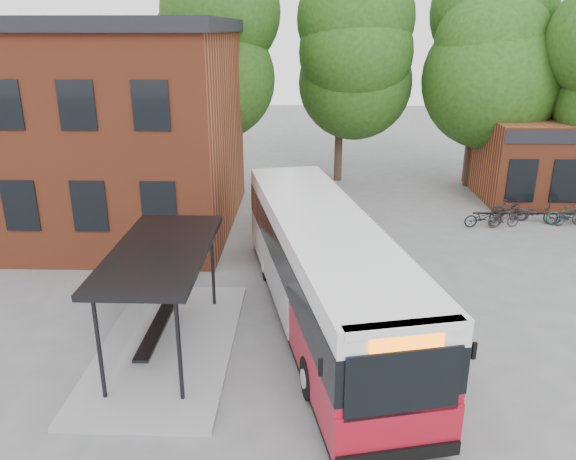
{
  "coord_description": "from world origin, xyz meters",
  "views": [
    {
      "loc": [
        -0.84,
        -14.09,
        8.12
      ],
      "look_at": [
        -1.38,
        2.91,
        2.0
      ],
      "focal_mm": 35.0,
      "sensor_mm": 36.0,
      "label": 1
    }
  ],
  "objects_px": {
    "bicycle_5": "(569,215)",
    "bus_shelter": "(164,299)",
    "city_bus": "(322,270)",
    "bicycle_3": "(509,210)",
    "bicycle_0": "(483,218)",
    "bicycle_2": "(504,212)",
    "bicycle_1": "(504,218)",
    "bicycle_6": "(569,215)",
    "bicycle_4": "(536,212)"
  },
  "relations": [
    {
      "from": "bicycle_3",
      "to": "bus_shelter",
      "type": "bearing_deg",
      "value": 155.5
    },
    {
      "from": "bus_shelter",
      "to": "city_bus",
      "type": "height_order",
      "value": "city_bus"
    },
    {
      "from": "bicycle_1",
      "to": "bicycle_3",
      "type": "bearing_deg",
      "value": -41.02
    },
    {
      "from": "bicycle_5",
      "to": "bicycle_6",
      "type": "bearing_deg",
      "value": 116.09
    },
    {
      "from": "bicycle_6",
      "to": "bicycle_2",
      "type": "bearing_deg",
      "value": 87.88
    },
    {
      "from": "bicycle_1",
      "to": "bicycle_2",
      "type": "distance_m",
      "value": 0.94
    },
    {
      "from": "bicycle_0",
      "to": "bicycle_2",
      "type": "bearing_deg",
      "value": -59.55
    },
    {
      "from": "bicycle_0",
      "to": "bicycle_4",
      "type": "xyz_separation_m",
      "value": [
        2.52,
        0.69,
        0.04
      ]
    },
    {
      "from": "bicycle_2",
      "to": "bicycle_4",
      "type": "bearing_deg",
      "value": -116.99
    },
    {
      "from": "city_bus",
      "to": "bicycle_5",
      "type": "xyz_separation_m",
      "value": [
        11.01,
        8.79,
        -1.13
      ]
    },
    {
      "from": "city_bus",
      "to": "bicycle_2",
      "type": "xyz_separation_m",
      "value": [
        8.37,
        9.27,
        -1.17
      ]
    },
    {
      "from": "bicycle_0",
      "to": "bicycle_6",
      "type": "distance_m",
      "value": 3.77
    },
    {
      "from": "bicycle_2",
      "to": "bicycle_5",
      "type": "bearing_deg",
      "value": -120.55
    },
    {
      "from": "bicycle_0",
      "to": "city_bus",
      "type": "bearing_deg",
      "value": 134.44
    },
    {
      "from": "city_bus",
      "to": "bicycle_3",
      "type": "bearing_deg",
      "value": 35.32
    },
    {
      "from": "bicycle_0",
      "to": "bicycle_4",
      "type": "distance_m",
      "value": 2.61
    },
    {
      "from": "bicycle_1",
      "to": "bicycle_2",
      "type": "height_order",
      "value": "bicycle_1"
    },
    {
      "from": "bicycle_0",
      "to": "bicycle_2",
      "type": "relative_size",
      "value": 1.04
    },
    {
      "from": "bus_shelter",
      "to": "bicycle_4",
      "type": "relative_size",
      "value": 3.89
    },
    {
      "from": "bicycle_3",
      "to": "bicycle_6",
      "type": "height_order",
      "value": "bicycle_6"
    },
    {
      "from": "bus_shelter",
      "to": "bicycle_0",
      "type": "bearing_deg",
      "value": 41.66
    },
    {
      "from": "city_bus",
      "to": "bicycle_2",
      "type": "relative_size",
      "value": 7.88
    },
    {
      "from": "bus_shelter",
      "to": "bicycle_3",
      "type": "relative_size",
      "value": 4.63
    },
    {
      "from": "bicycle_6",
      "to": "bicycle_3",
      "type": "bearing_deg",
      "value": 81.0
    },
    {
      "from": "bicycle_5",
      "to": "bus_shelter",
      "type": "bearing_deg",
      "value": 107.01
    },
    {
      "from": "bicycle_2",
      "to": "bicycle_5",
      "type": "relative_size",
      "value": 1.05
    },
    {
      "from": "bicycle_5",
      "to": "bicycle_0",
      "type": "bearing_deg",
      "value": 77.87
    },
    {
      "from": "bicycle_0",
      "to": "bicycle_3",
      "type": "height_order",
      "value": "bicycle_3"
    },
    {
      "from": "bicycle_1",
      "to": "bicycle_5",
      "type": "bearing_deg",
      "value": -94.73
    },
    {
      "from": "bicycle_2",
      "to": "bicycle_6",
      "type": "relative_size",
      "value": 0.87
    },
    {
      "from": "bicycle_2",
      "to": "bicycle_6",
      "type": "height_order",
      "value": "bicycle_6"
    },
    {
      "from": "bicycle_0",
      "to": "bus_shelter",
      "type": "bearing_deg",
      "value": 126.55
    },
    {
      "from": "bus_shelter",
      "to": "bicycle_5",
      "type": "relative_size",
      "value": 4.65
    },
    {
      "from": "bicycle_1",
      "to": "bicycle_2",
      "type": "xyz_separation_m",
      "value": [
        0.31,
        0.89,
        -0.02
      ]
    },
    {
      "from": "bus_shelter",
      "to": "bicycle_0",
      "type": "relative_size",
      "value": 4.24
    },
    {
      "from": "bicycle_0",
      "to": "bicycle_1",
      "type": "relative_size",
      "value": 1.13
    },
    {
      "from": "bicycle_5",
      "to": "bicycle_6",
      "type": "distance_m",
      "value": 0.09
    },
    {
      "from": "bicycle_3",
      "to": "bicycle_4",
      "type": "height_order",
      "value": "bicycle_4"
    },
    {
      "from": "bus_shelter",
      "to": "bicycle_3",
      "type": "xyz_separation_m",
      "value": [
        12.84,
        11.19,
        -1.0
      ]
    },
    {
      "from": "bicycle_0",
      "to": "bicycle_6",
      "type": "height_order",
      "value": "bicycle_6"
    },
    {
      "from": "city_bus",
      "to": "bicycle_5",
      "type": "relative_size",
      "value": 8.29
    },
    {
      "from": "bicycle_4",
      "to": "bicycle_6",
      "type": "relative_size",
      "value": 0.98
    },
    {
      "from": "bicycle_0",
      "to": "bicycle_6",
      "type": "bearing_deg",
      "value": -90.47
    },
    {
      "from": "bicycle_0",
      "to": "bicycle_5",
      "type": "relative_size",
      "value": 1.1
    },
    {
      "from": "bicycle_5",
      "to": "bicycle_2",
      "type": "bearing_deg",
      "value": 62.14
    },
    {
      "from": "bus_shelter",
      "to": "city_bus",
      "type": "bearing_deg",
      "value": 21.99
    },
    {
      "from": "bicycle_0",
      "to": "bicycle_4",
      "type": "relative_size",
      "value": 0.92
    },
    {
      "from": "bicycle_6",
      "to": "bus_shelter",
      "type": "bearing_deg",
      "value": 134.26
    },
    {
      "from": "bicycle_5",
      "to": "bicycle_6",
      "type": "height_order",
      "value": "bicycle_6"
    },
    {
      "from": "bus_shelter",
      "to": "bicycle_6",
      "type": "bearing_deg",
      "value": 34.56
    }
  ]
}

